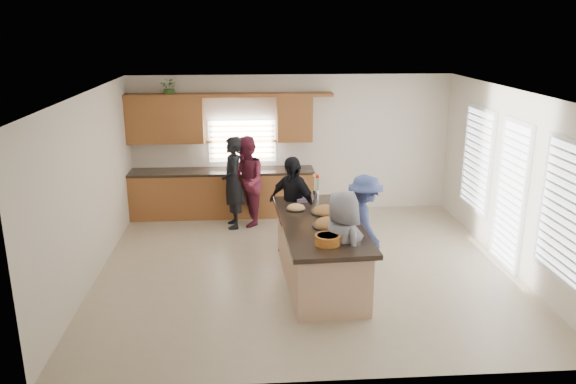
{
  "coord_description": "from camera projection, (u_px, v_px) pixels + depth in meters",
  "views": [
    {
      "loc": [
        -0.86,
        -8.26,
        3.75
      ],
      "look_at": [
        -0.25,
        0.41,
        1.15
      ],
      "focal_mm": 35.0,
      "sensor_mm": 36.0,
      "label": 1
    }
  ],
  "objects": [
    {
      "name": "clear_cup",
      "position": [
        358.0,
        242.0,
        7.39
      ],
      "size": [
        0.08,
        0.08,
        0.1
      ],
      "primitive_type": "cylinder",
      "color": "white",
      "rests_on": "island"
    },
    {
      "name": "woman_right_back",
      "position": [
        364.0,
        223.0,
        8.8
      ],
      "size": [
        0.74,
        1.08,
        1.53
      ],
      "primitive_type": "imported",
      "rotation": [
        0.0,
        0.0,
        1.76
      ],
      "color": "#39477C",
      "rests_on": "ground"
    },
    {
      "name": "potted_plant",
      "position": [
        170.0,
        88.0,
        10.82
      ],
      "size": [
        0.41,
        0.38,
        0.36
      ],
      "primitive_type": "imported",
      "rotation": [
        0.0,
        0.0,
        -0.41
      ],
      "color": "#40722D",
      "rests_on": "back_cabinetry"
    },
    {
      "name": "plate_stack",
      "position": [
        302.0,
        199.0,
        9.28
      ],
      "size": [
        0.24,
        0.24,
        0.05
      ],
      "primitive_type": "cylinder",
      "color": "#9B7BB3",
      "rests_on": "island"
    },
    {
      "name": "woman_left_front",
      "position": [
        292.0,
        205.0,
        9.39
      ],
      "size": [
        0.98,
        0.99,
        1.68
      ],
      "primitive_type": "imported",
      "rotation": [
        0.0,
        0.0,
        -0.8
      ],
      "color": "black",
      "rests_on": "ground"
    },
    {
      "name": "room_shell",
      "position": [
        306.0,
        152.0,
        8.48
      ],
      "size": [
        6.52,
        6.02,
        2.81
      ],
      "color": "silver",
      "rests_on": "ground"
    },
    {
      "name": "woman_right_front",
      "position": [
        342.0,
        248.0,
        7.67
      ],
      "size": [
        0.78,
        0.93,
        1.63
      ],
      "primitive_type": "imported",
      "rotation": [
        0.0,
        0.0,
        1.97
      ],
      "color": "slate",
      "rests_on": "ground"
    },
    {
      "name": "woman_left_mid",
      "position": [
        246.0,
        182.0,
        10.71
      ],
      "size": [
        0.81,
        0.96,
        1.74
      ],
      "primitive_type": "imported",
      "rotation": [
        0.0,
        0.0,
        -1.38
      ],
      "color": "maroon",
      "rests_on": "ground"
    },
    {
      "name": "flower_vase",
      "position": [
        316.0,
        186.0,
        9.22
      ],
      "size": [
        0.14,
        0.14,
        0.45
      ],
      "color": "silver",
      "rests_on": "island"
    },
    {
      "name": "island",
      "position": [
        319.0,
        253.0,
        8.44
      ],
      "size": [
        1.28,
        2.75,
        0.95
      ],
      "rotation": [
        0.0,
        0.0,
        0.05
      ],
      "color": "tan",
      "rests_on": "ground"
    },
    {
      "name": "platter_back",
      "position": [
        296.0,
        208.0,
        8.82
      ],
      "size": [
        0.32,
        0.32,
        0.13
      ],
      "color": "black",
      "rests_on": "island"
    },
    {
      "name": "platter_front",
      "position": [
        330.0,
        225.0,
        8.08
      ],
      "size": [
        0.5,
        0.5,
        0.2
      ],
      "color": "black",
      "rests_on": "island"
    },
    {
      "name": "salad_bowl",
      "position": [
        328.0,
        239.0,
        7.42
      ],
      "size": [
        0.34,
        0.34,
        0.13
      ],
      "color": "#BD6822",
      "rests_on": "island"
    },
    {
      "name": "right_wall_glazing",
      "position": [
        513.0,
        186.0,
        8.73
      ],
      "size": [
        0.06,
        4.0,
        2.25
      ],
      "color": "white",
      "rests_on": "ground"
    },
    {
      "name": "woman_left_back",
      "position": [
        233.0,
        183.0,
        10.6
      ],
      "size": [
        0.5,
        0.69,
        1.76
      ],
      "primitive_type": "imported",
      "rotation": [
        0.0,
        0.0,
        -1.45
      ],
      "color": "black",
      "rests_on": "ground"
    },
    {
      "name": "platter_mid",
      "position": [
        325.0,
        211.0,
        8.66
      ],
      "size": [
        0.46,
        0.46,
        0.19
      ],
      "color": "black",
      "rests_on": "island"
    },
    {
      "name": "back_cabinetry",
      "position": [
        220.0,
        172.0,
        11.27
      ],
      "size": [
        4.08,
        0.66,
        2.46
      ],
      "color": "brown",
      "rests_on": "ground"
    },
    {
      "name": "floor",
      "position": [
        305.0,
        267.0,
        9.02
      ],
      "size": [
        6.5,
        6.5,
        0.0
      ],
      "primitive_type": "plane",
      "color": "#BAAC8A",
      "rests_on": "ground"
    }
  ]
}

